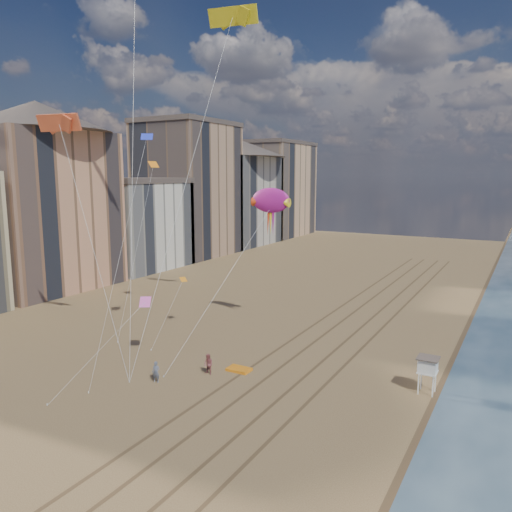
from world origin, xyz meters
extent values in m
plane|color=brown|center=(0.00, 0.00, 0.00)|extent=(260.00, 260.00, 0.00)
plane|color=#42301E|center=(19.00, 40.00, 0.00)|extent=(260.00, 260.00, 0.00)
cube|color=brown|center=(-1.20, 30.00, 0.01)|extent=(0.28, 120.00, 0.01)
cube|color=brown|center=(1.20, 30.00, 0.01)|extent=(0.28, 120.00, 0.01)
cube|color=brown|center=(4.00, 30.00, 0.01)|extent=(0.28, 120.00, 0.01)
cube|color=brown|center=(6.20, 30.00, 0.01)|extent=(0.28, 120.00, 0.01)
cube|color=tan|center=(-45.50, 34.00, 12.00)|extent=(15.00, 20.00, 24.00)
cone|color=#473D38|center=(-45.50, 34.00, 26.20)|extent=(31.11, 31.11, 4.40)
cube|color=silver|center=(-45.00, 54.00, 8.00)|extent=(14.00, 18.00, 16.00)
cube|color=#473D38|center=(-45.00, 54.00, 16.50)|extent=(14.28, 18.36, 1.00)
cube|color=tan|center=(-46.00, 72.00, 14.00)|extent=(16.00, 20.00, 28.00)
cube|color=#473D38|center=(-46.00, 72.00, 28.50)|extent=(16.32, 20.40, 1.00)
cube|color=#BCB2A3|center=(-45.50, 92.00, 11.00)|extent=(15.00, 22.00, 22.00)
cone|color=#473D38|center=(-45.50, 92.00, 24.20)|extent=(34.22, 34.22, 4.40)
cube|color=tan|center=(-46.00, 114.00, 13.00)|extent=(16.00, 24.00, 26.00)
cube|color=#473D38|center=(-46.00, 114.00, 26.50)|extent=(16.32, 24.48, 1.00)
cylinder|color=silver|center=(13.40, 22.57, 0.84)|extent=(0.11, 0.11, 1.67)
cylinder|color=silver|center=(14.52, 22.57, 0.84)|extent=(0.11, 0.11, 1.67)
cylinder|color=silver|center=(13.40, 23.68, 0.84)|extent=(0.11, 0.11, 1.67)
cylinder|color=silver|center=(14.52, 23.68, 0.84)|extent=(0.11, 0.11, 1.67)
cube|color=silver|center=(13.96, 23.12, 1.81)|extent=(1.49, 1.49, 0.11)
cube|color=silver|center=(13.96, 23.12, 2.37)|extent=(1.39, 1.39, 1.02)
cube|color=#473D38|center=(13.96, 23.12, 2.98)|extent=(1.67, 1.67, 0.09)
cube|color=orange|center=(-1.76, 19.74, 0.12)|extent=(2.12, 1.36, 0.24)
ellipsoid|color=#A31980|center=(-4.75, 31.61, 14.77)|extent=(4.54, 0.85, 2.69)
cone|color=red|center=(-6.37, 31.61, 14.56)|extent=(1.21, 1.01, 1.01)
cone|color=yellow|center=(-3.13, 31.61, 14.56)|extent=(1.21, 1.01, 1.01)
cylinder|color=silver|center=(-5.77, 23.43, 6.88)|extent=(0.03, 0.03, 21.47)
imported|color=slate|center=(-6.65, 14.14, 0.91)|extent=(0.77, 0.62, 1.83)
imported|color=#8E4849|center=(-3.68, 17.68, 0.94)|extent=(1.00, 0.83, 1.87)
cube|color=yellow|center=(-8.56, 30.19, 33.86)|extent=(5.44, 1.79, 1.85)
cube|color=#D1532E|center=(-19.75, 16.60, 22.43)|extent=(4.74, 1.59, 1.62)
plane|color=blue|center=(-11.31, 19.34, 21.00)|extent=(1.85, 1.82, 0.66)
plane|color=orange|center=(-18.09, 28.08, 18.71)|extent=(1.55, 1.65, 0.74)
plane|color=orange|center=(-13.66, 27.36, 5.82)|extent=(1.18, 1.22, 0.41)
plane|color=#F15DC2|center=(-11.09, 18.05, 5.62)|extent=(1.71, 1.63, 0.78)
camera|label=1|loc=(20.39, -16.98, 17.50)|focal=35.00mm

